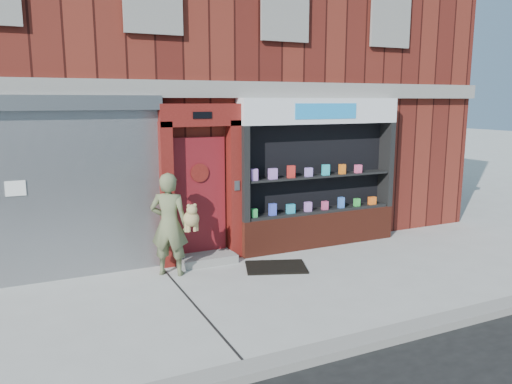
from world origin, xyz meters
TOP-DOWN VIEW (x-y plane):
  - ground at (0.00, 0.00)m, footprint 80.00×80.00m
  - curb at (0.00, -2.15)m, footprint 60.00×0.30m
  - building at (-0.00, 5.99)m, footprint 12.00×8.16m
  - shutter_bay at (-3.00, 1.93)m, footprint 3.10×0.30m
  - red_door_bay at (-0.75, 1.86)m, footprint 1.52×0.58m
  - pharmacy_bay at (1.75, 1.81)m, footprint 3.50×0.41m
  - woman at (-1.48, 1.37)m, footprint 0.86×0.70m
  - doormat at (0.30, 0.90)m, footprint 1.26×1.07m

SIDE VIEW (x-z plane):
  - ground at x=0.00m, z-range 0.00..0.00m
  - doormat at x=0.30m, z-range 0.00..0.03m
  - curb at x=0.00m, z-range 0.00..0.12m
  - woman at x=-1.48m, z-range 0.01..1.78m
  - pharmacy_bay at x=1.75m, z-range -0.13..2.87m
  - red_door_bay at x=-0.75m, z-range 0.01..2.91m
  - shutter_bay at x=-3.00m, z-range 0.20..3.24m
  - building at x=0.00m, z-range 0.00..8.00m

